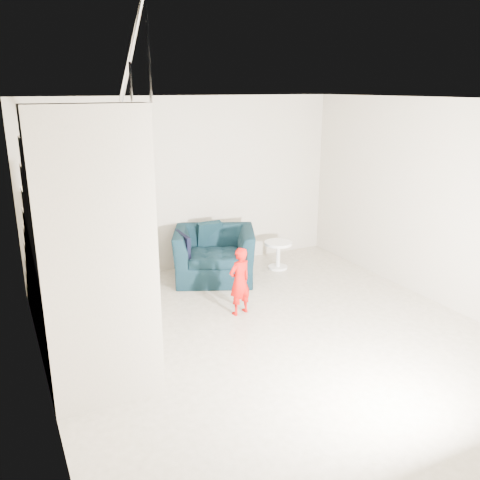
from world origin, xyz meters
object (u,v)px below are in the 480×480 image
object	(u,v)px
armchair	(214,254)
side_table	(278,251)
toddler	(240,281)
staircase	(84,274)

from	to	relation	value
armchair	side_table	world-z (taller)	armchair
side_table	toddler	bearing A→B (deg)	-136.28
armchair	staircase	bearing A→B (deg)	-120.55
armchair	side_table	bearing A→B (deg)	21.86
staircase	side_table	bearing A→B (deg)	24.46
side_table	staircase	bearing A→B (deg)	-155.54
armchair	side_table	xyz separation A→B (m)	(1.10, -0.04, -0.09)
armchair	side_table	size ratio (longest dim) A/B	2.66
toddler	armchair	bearing A→B (deg)	-113.87
side_table	armchair	bearing A→B (deg)	177.71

